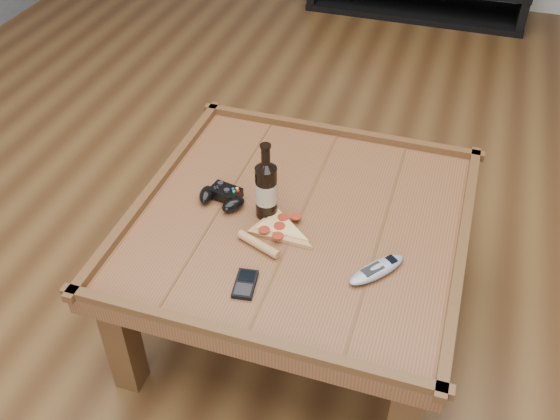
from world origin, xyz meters
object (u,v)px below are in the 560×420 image
(coffee_table, at_px, (299,232))
(beer_bottle, at_px, (266,188))
(pizza_slice, at_px, (276,231))
(remote_control, at_px, (377,270))
(game_controller, at_px, (222,197))
(smartphone, at_px, (245,284))

(coffee_table, relative_size, beer_bottle, 4.00)
(pizza_slice, relative_size, remote_control, 1.62)
(beer_bottle, distance_m, pizza_slice, 0.13)
(coffee_table, xyz_separation_m, beer_bottle, (-0.10, -0.01, 0.16))
(beer_bottle, height_order, pizza_slice, beer_bottle)
(coffee_table, xyz_separation_m, remote_control, (0.27, -0.16, 0.07))
(coffee_table, bearing_deg, beer_bottle, -173.00)
(game_controller, relative_size, pizza_slice, 0.56)
(smartphone, distance_m, remote_control, 0.36)
(coffee_table, distance_m, beer_bottle, 0.19)
(beer_bottle, relative_size, game_controller, 1.54)
(beer_bottle, bearing_deg, coffee_table, 7.00)
(pizza_slice, height_order, smartphone, pizza_slice)
(beer_bottle, xyz_separation_m, game_controller, (-0.15, 0.01, -0.08))
(coffee_table, bearing_deg, pizza_slice, -118.39)
(coffee_table, relative_size, pizza_slice, 3.48)
(coffee_table, distance_m, remote_control, 0.32)
(beer_bottle, distance_m, game_controller, 0.17)
(pizza_slice, xyz_separation_m, remote_control, (0.31, -0.07, 0.00))
(pizza_slice, bearing_deg, game_controller, 178.72)
(game_controller, bearing_deg, pizza_slice, -11.11)
(remote_control, bearing_deg, smartphone, -116.44)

